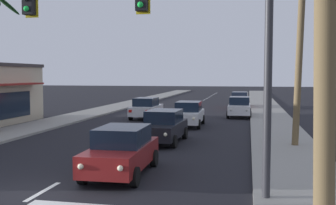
# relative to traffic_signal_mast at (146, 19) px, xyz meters

# --- Properties ---
(ground_plane) EXTENTS (220.00, 220.00, 0.00)m
(ground_plane) POSITION_rel_traffic_signal_mast_xyz_m (-3.15, -0.72, -5.10)
(ground_plane) COLOR black
(sidewalk_right) EXTENTS (3.20, 110.00, 0.14)m
(sidewalk_right) POSITION_rel_traffic_signal_mast_xyz_m (4.65, 19.28, -5.03)
(sidewalk_right) COLOR gray
(sidewalk_right) RESTS_ON ground
(sidewalk_left) EXTENTS (3.20, 110.00, 0.14)m
(sidewalk_left) POSITION_rel_traffic_signal_mast_xyz_m (-10.95, 19.28, -5.03)
(sidewalk_left) COLOR gray
(sidewalk_left) RESTS_ON ground
(lane_markings) EXTENTS (4.28, 86.68, 0.01)m
(lane_markings) POSITION_rel_traffic_signal_mast_xyz_m (-2.74, 18.98, -5.09)
(lane_markings) COLOR silver
(lane_markings) RESTS_ON ground
(traffic_signal_mast) EXTENTS (10.98, 0.41, 7.03)m
(traffic_signal_mast) POSITION_rel_traffic_signal_mast_xyz_m (0.00, 0.00, 0.00)
(traffic_signal_mast) COLOR #2D2D33
(traffic_signal_mast) RESTS_ON ground
(sedan_lead_at_stop_bar) EXTENTS (2.02, 4.48, 1.68)m
(sedan_lead_at_stop_bar) POSITION_rel_traffic_signal_mast_xyz_m (-1.46, 2.16, -4.24)
(sedan_lead_at_stop_bar) COLOR maroon
(sedan_lead_at_stop_bar) RESTS_ON ground
(sedan_third_in_queue) EXTENTS (2.04, 4.49, 1.68)m
(sedan_third_in_queue) POSITION_rel_traffic_signal_mast_xyz_m (-1.40, 8.90, -4.24)
(sedan_third_in_queue) COLOR black
(sedan_third_in_queue) RESTS_ON ground
(sedan_fifth_in_queue) EXTENTS (2.01, 4.47, 1.68)m
(sedan_fifth_in_queue) POSITION_rel_traffic_signal_mast_xyz_m (-1.12, 15.65, -4.24)
(sedan_fifth_in_queue) COLOR silver
(sedan_fifth_in_queue) RESTS_ON ground
(sedan_oncoming_far) EXTENTS (2.01, 4.48, 1.68)m
(sedan_oncoming_far) POSITION_rel_traffic_signal_mast_xyz_m (-5.12, 19.59, -4.24)
(sedan_oncoming_far) COLOR silver
(sedan_oncoming_far) RESTS_ON ground
(sedan_parked_nearest_kerb) EXTENTS (2.07, 4.50, 1.68)m
(sedan_parked_nearest_kerb) POSITION_rel_traffic_signal_mast_xyz_m (1.98, 31.79, -4.24)
(sedan_parked_nearest_kerb) COLOR red
(sedan_parked_nearest_kerb) RESTS_ON ground
(sedan_parked_mid_kerb) EXTENTS (1.96, 4.45, 1.68)m
(sedan_parked_mid_kerb) POSITION_rel_traffic_signal_mast_xyz_m (2.16, 22.32, -4.24)
(sedan_parked_mid_kerb) COLOR silver
(sedan_parked_mid_kerb) RESTS_ON ground
(palm_right_second) EXTENTS (3.94, 4.16, 9.11)m
(palm_right_second) POSITION_rel_traffic_signal_mast_xyz_m (5.27, 8.71, 1.74)
(palm_right_second) COLOR brown
(palm_right_second) RESTS_ON ground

